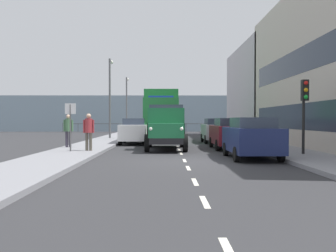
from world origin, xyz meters
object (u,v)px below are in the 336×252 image
Objects in this scene: lorry_cargo_green at (161,114)px; lamp_post_promenade at (110,91)px; car_maroon_kerbside_1 at (230,133)px; traffic_light_near at (304,100)px; car_navy_kerbside_near at (251,137)px; pedestrian_with_bag at (68,128)px; lamp_post_far at (127,100)px; truck_vintage_green at (166,128)px; pedestrian_near_railing at (89,129)px; street_sign at (70,119)px; car_silver_kerbside_2 at (216,130)px; car_white_oppositeside_0 at (135,131)px.

lamp_post_promenade is at bearing -19.87° from lorry_cargo_green.
traffic_light_near is at bearing 118.23° from car_maroon_kerbside_1.
car_navy_kerbside_near and car_maroon_kerbside_1 have the same top height.
car_maroon_kerbside_1 is at bearing -177.02° from pedestrian_with_bag.
pedestrian_with_bag is at bearing 87.46° from lamp_post_far.
lamp_post_promenade is (4.52, -10.02, 2.81)m from truck_vintage_green.
lorry_cargo_green is at bearing -87.79° from truck_vintage_green.
pedestrian_near_railing is 0.28× the size of lamp_post_far.
lamp_post_promenade reaches higher than street_sign.
car_silver_kerbside_2 is 2.18× the size of pedestrian_with_bag.
lamp_post_promenade is at bearing -61.00° from car_navy_kerbside_near.
car_maroon_kerbside_1 is at bearing 142.00° from car_white_oppositeside_0.
street_sign is at bearing 69.27° from lorry_cargo_green.
pedestrian_with_bag is 21.41m from lamp_post_far.
pedestrian_near_railing is at bearing -17.76° from car_navy_kerbside_near.
pedestrian_with_bag is (5.28, -0.01, 0.02)m from truck_vintage_green.
traffic_light_near is at bearing 132.14° from car_white_oppositeside_0.
pedestrian_with_bag is at bearing 56.89° from car_white_oppositeside_0.
car_navy_kerbside_near and car_white_oppositeside_0 have the same top height.
car_silver_kerbside_2 is at bearing -90.00° from car_navy_kerbside_near.
car_silver_kerbside_2 is (0.00, -5.45, -0.00)m from car_maroon_kerbside_1.
car_navy_kerbside_near is 0.96× the size of car_maroon_kerbside_1.
street_sign reaches higher than car_navy_kerbside_near.
truck_vintage_green is 1.38× the size of car_maroon_kerbside_1.
lamp_post_far is (-0.19, -11.21, -0.10)m from lamp_post_promenade.
street_sign is at bearing 106.92° from pedestrian_with_bag.
car_white_oppositeside_0 is 2.05× the size of street_sign.
traffic_light_near is (-9.67, 1.82, 1.27)m from pedestrian_near_railing.
car_maroon_kerbside_1 is at bearing -61.77° from traffic_light_near.
car_white_oppositeside_0 is (5.64, -4.41, 0.00)m from car_maroon_kerbside_1.
car_navy_kerbside_near is at bearing 152.75° from pedestrian_with_bag.
car_maroon_kerbside_1 is 12.87m from lamp_post_promenade.
lamp_post_far is (7.88, -15.31, 3.00)m from car_silver_kerbside_2.
lorry_cargo_green reaches higher than car_navy_kerbside_near.
car_maroon_kerbside_1 is at bearing -90.00° from car_navy_kerbside_near.
street_sign is (2.40, 7.41, 0.79)m from car_white_oppositeside_0.
lorry_cargo_green is at bearing -63.36° from traffic_light_near.
car_silver_kerbside_2 is at bearing -133.57° from street_sign.
lamp_post_far reaches higher than lorry_cargo_green.
pedestrian_near_railing reaches higher than car_navy_kerbside_near.
truck_vintage_green is at bearing -34.04° from traffic_light_near.
lamp_post_promenade reaches higher than traffic_light_near.
pedestrian_near_railing reaches higher than car_silver_kerbside_2.
street_sign is at bearing 29.35° from truck_vintage_green.
lamp_post_far is (7.88, -20.76, 2.99)m from car_maroon_kerbside_1.
traffic_light_near is at bearing -168.10° from car_navy_kerbside_near.
traffic_light_near is (-6.28, 12.52, 0.40)m from lorry_cargo_green.
lamp_post_far is at bearing -62.77° from car_silver_kerbside_2.
pedestrian_with_bag reaches higher than car_navy_kerbside_near.
street_sign is (-0.77, 2.54, 0.49)m from pedestrian_with_bag.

